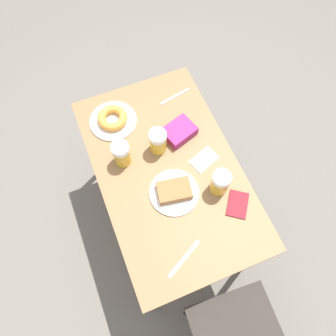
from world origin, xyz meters
name	(u,v)px	position (x,y,z in m)	size (l,w,h in m)	color
ground_plane	(168,215)	(0.00, 0.00, 0.00)	(8.00, 8.00, 0.00)	#666059
table	(168,176)	(0.00, 0.00, 0.68)	(0.66, 1.08, 0.75)	olive
plate_with_cake	(174,191)	(0.02, 0.12, 0.77)	(0.23, 0.23, 0.05)	white
plate_with_donut	(113,119)	(0.16, -0.35, 0.77)	(0.24, 0.24, 0.05)	white
beer_mug_left	(122,154)	(0.18, -0.13, 0.82)	(0.08, 0.08, 0.14)	gold
beer_mug_center	(220,183)	(-0.18, 0.17, 0.82)	(0.08, 0.08, 0.14)	gold
beer_mug_right	(158,142)	(0.00, -0.12, 0.82)	(0.08, 0.08, 0.14)	gold
napkin_folded	(204,160)	(-0.18, 0.02, 0.75)	(0.15, 0.12, 0.00)	white
fork	(175,96)	(-0.19, -0.38, 0.75)	(0.18, 0.05, 0.00)	silver
knife	(184,259)	(0.09, 0.41, 0.75)	(0.18, 0.10, 0.00)	silver
passport_near_edge	(238,204)	(-0.23, 0.28, 0.75)	(0.15, 0.15, 0.01)	maroon
blue_pouch	(179,132)	(-0.12, -0.16, 0.77)	(0.18, 0.16, 0.05)	#8C2366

